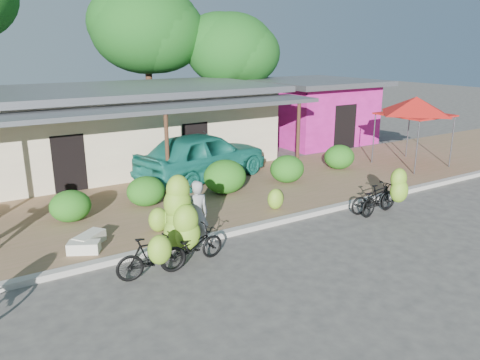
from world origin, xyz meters
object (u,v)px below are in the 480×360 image
(bike_left, at_px, (153,256))
(sack_far, at_px, (84,247))
(sack_near, at_px, (89,239))
(vendor, at_px, (196,215))
(bike_far_right, at_px, (374,198))
(tree_center_right, at_px, (142,27))
(bike_center, at_px, (185,227))
(tree_near_right, at_px, (226,47))
(teal_van, at_px, (203,155))
(bike_right, at_px, (385,195))
(red_canopy, at_px, (416,106))

(bike_left, height_order, sack_far, bike_left)
(sack_near, relative_size, vendor, 0.47)
(bike_left, relative_size, bike_far_right, 0.94)
(bike_left, relative_size, sack_near, 1.94)
(tree_center_right, height_order, bike_center, tree_center_right)
(vendor, bearing_deg, tree_near_right, -118.89)
(vendor, relative_size, teal_van, 0.34)
(bike_left, xyz_separation_m, bike_right, (7.43, 0.08, 0.10))
(tree_center_right, relative_size, teal_van, 1.53)
(red_canopy, bearing_deg, sack_near, -174.99)
(bike_left, bearing_deg, teal_van, -30.73)
(bike_center, xyz_separation_m, bike_far_right, (6.39, -0.04, -0.39))
(sack_far, distance_m, teal_van, 7.03)
(bike_right, xyz_separation_m, vendor, (-5.89, 0.86, 0.24))
(tree_near_right, xyz_separation_m, bike_far_right, (-2.59, -13.37, -4.43))
(tree_near_right, relative_size, sack_far, 8.99)
(tree_near_right, distance_m, bike_right, 14.63)
(tree_near_right, relative_size, teal_van, 1.26)
(tree_near_right, distance_m, bike_center, 16.57)
(sack_near, bearing_deg, tree_center_right, 63.32)
(tree_center_right, bearing_deg, vendor, -106.64)
(bike_left, bearing_deg, tree_near_right, -30.87)
(red_canopy, xyz_separation_m, bike_far_right, (-5.53, -3.06, -2.16))
(bike_far_right, relative_size, sack_near, 2.07)
(red_canopy, bearing_deg, teal_van, 162.35)
(vendor, bearing_deg, bike_center, 42.77)
(sack_far, bearing_deg, red_canopy, 6.56)
(tree_center_right, bearing_deg, red_canopy, -60.58)
(red_canopy, distance_m, sack_near, 13.98)
(tree_center_right, relative_size, vendor, 4.54)
(bike_left, height_order, sack_near, bike_left)
(red_canopy, xyz_separation_m, teal_van, (-8.46, 2.69, -1.58))
(bike_center, distance_m, sack_far, 2.56)
(bike_center, xyz_separation_m, vendor, (0.52, 0.41, 0.06))
(bike_left, relative_size, teal_van, 0.31)
(sack_near, relative_size, teal_van, 0.16)
(vendor, bearing_deg, sack_near, -26.75)
(sack_near, bearing_deg, bike_far_right, -12.79)
(tree_near_right, relative_size, red_canopy, 1.93)
(sack_far, relative_size, teal_van, 0.14)
(tree_center_right, xyz_separation_m, bike_right, (1.43, -15.77, -5.27))
(bike_right, bearing_deg, tree_center_right, -3.02)
(red_canopy, bearing_deg, bike_right, -147.83)
(bike_left, bearing_deg, vendor, -53.77)
(red_canopy, xyz_separation_m, bike_right, (-5.51, -3.46, -1.95))
(tree_center_right, xyz_separation_m, tree_near_right, (4.00, -2.00, -1.06))
(red_canopy, height_order, sack_far, red_canopy)
(bike_center, height_order, bike_right, bike_center)
(tree_near_right, xyz_separation_m, bike_right, (-2.57, -13.77, -4.21))
(red_canopy, xyz_separation_m, vendor, (-11.40, -2.61, -1.71))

